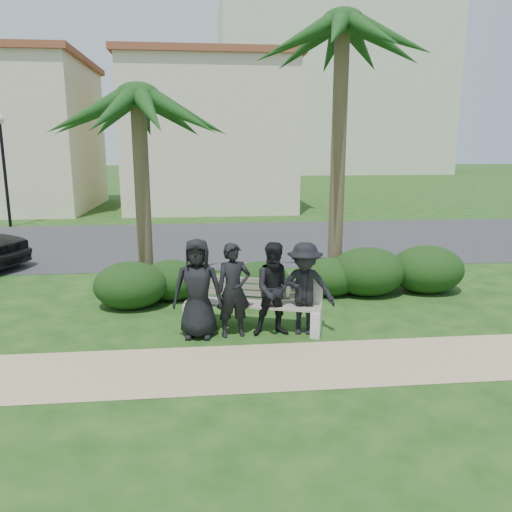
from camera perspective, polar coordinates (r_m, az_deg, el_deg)
The scene contains 19 objects.
ground at distance 9.07m, azimuth 3.15°, elevation -7.54°, with size 160.00×160.00×0.00m, color #173D11.
footpath at distance 7.43m, azimuth 5.40°, elevation -12.23°, with size 30.00×1.60×0.01m, color tan.
asphalt_street at distance 16.76m, azimuth -1.18°, elevation 1.76°, with size 160.00×8.00×0.01m, color #2D2D30.
stucco_bldg_right at distance 26.43m, azimuth -5.34°, elevation 13.58°, with size 8.40×8.40×7.30m.
hotel_tower at distance 66.07m, azimuth 8.06°, elevation 21.25°, with size 26.00×18.00×37.30m.
street_lamp at distance 21.79m, azimuth -26.99°, elevation 10.69°, with size 0.36×0.36×4.29m.
park_bench at distance 8.65m, azimuth -0.43°, elevation -5.92°, with size 2.51×1.23×0.82m.
man_a at distance 8.20m, azimuth -6.68°, elevation -3.71°, with size 0.81×0.53×1.65m, color black.
man_b at distance 8.21m, azimuth -2.59°, elevation -3.93°, with size 0.57×0.38×1.57m, color black.
man_c at distance 8.25m, azimuth 2.30°, elevation -3.83°, with size 0.76×0.60×1.57m, color black.
man_d at distance 8.34m, azimuth 5.55°, elevation -3.73°, with size 1.01×0.58×1.56m, color black.
hedge_a at distance 10.07m, azimuth -14.17°, elevation -3.11°, with size 1.42×1.18×0.93m, color black.
hedge_b at distance 10.45m, azimuth -9.59°, elevation -2.59°, with size 1.29×1.06×0.84m, color black.
hedge_c at distance 10.24m, azimuth 0.43°, elevation -2.77°, with size 1.26×1.04×0.82m, color black.
hedge_d at distance 10.71m, azimuth 8.48°, elevation -2.24°, with size 1.25×1.03×0.82m, color black.
hedge_e at distance 10.87m, azimuth 12.64°, elevation -1.58°, with size 1.59×1.32×1.04m, color black.
hedge_f at distance 11.43m, azimuth 18.96°, elevation -1.29°, with size 1.60×1.32×1.04m, color black.
palm_left at distance 10.75m, azimuth -13.36°, elevation 17.14°, with size 3.00×3.00×4.99m.
palm_right at distance 11.44m, azimuth 9.88°, elevation 24.41°, with size 3.00×3.00×6.50m.
Camera 1 is at (-1.39, -8.42, 3.09)m, focal length 35.00 mm.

